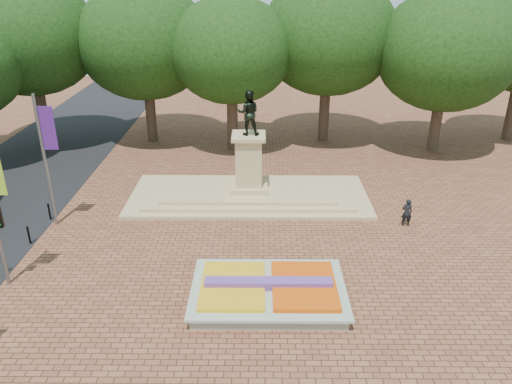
{
  "coord_description": "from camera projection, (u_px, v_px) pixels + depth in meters",
  "views": [
    {
      "loc": [
        0.63,
        -18.99,
        12.39
      ],
      "look_at": [
        0.45,
        3.85,
        2.2
      ],
      "focal_mm": 35.0,
      "sensor_mm": 36.0,
      "label": 1
    }
  ],
  "objects": [
    {
      "name": "pedestrian",
      "position": [
        407.0,
        212.0,
        26.13
      ],
      "size": [
        0.58,
        0.39,
        1.54
      ],
      "primitive_type": "imported",
      "rotation": [
        0.0,
        0.0,
        3.1
      ],
      "color": "black",
      "rests_on": "ground"
    },
    {
      "name": "flower_bed",
      "position": [
        269.0,
        291.0,
        20.4
      ],
      "size": [
        6.3,
        4.3,
        0.91
      ],
      "color": "gray",
      "rests_on": "ground"
    },
    {
      "name": "tree_row_back",
      "position": [
        284.0,
        56.0,
        36.09
      ],
      "size": [
        44.8,
        8.8,
        10.43
      ],
      "color": "#3B2D20",
      "rests_on": "ground"
    },
    {
      "name": "ground",
      "position": [
        245.0,
        272.0,
        22.39
      ],
      "size": [
        90.0,
        90.0,
        0.0
      ],
      "primitive_type": "plane",
      "color": "brown",
      "rests_on": "ground"
    },
    {
      "name": "monument",
      "position": [
        249.0,
        184.0,
        29.34
      ],
      "size": [
        14.0,
        6.0,
        6.4
      ],
      "color": "tan",
      "rests_on": "ground"
    }
  ]
}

